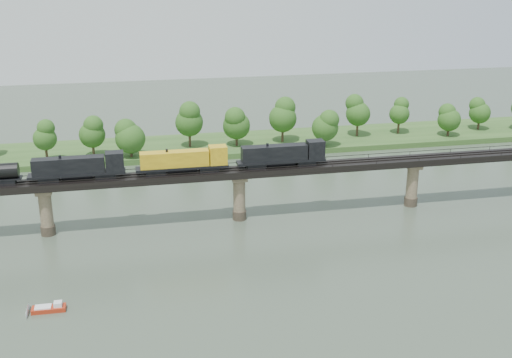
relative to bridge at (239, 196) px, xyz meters
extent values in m
plane|color=#364335|center=(0.00, -30.00, -5.46)|extent=(400.00, 400.00, 0.00)
cube|color=#2F5220|center=(0.00, 55.00, -4.66)|extent=(300.00, 24.00, 1.60)
cylinder|color=#473A2D|center=(-40.00, 0.00, -4.46)|extent=(3.00, 3.00, 2.00)
cylinder|color=#877658|center=(-40.00, 0.00, 0.04)|extent=(2.60, 2.60, 9.00)
cube|color=#877658|center=(-40.00, 0.00, 4.04)|extent=(3.20, 3.20, 1.00)
cylinder|color=#473A2D|center=(0.00, 0.00, -4.46)|extent=(3.00, 3.00, 2.00)
cylinder|color=#877658|center=(0.00, 0.00, 0.04)|extent=(2.60, 2.60, 9.00)
cube|color=#877658|center=(0.00, 0.00, 4.04)|extent=(3.20, 3.20, 1.00)
cylinder|color=#473A2D|center=(40.00, 0.00, -4.46)|extent=(3.00, 3.00, 2.00)
cylinder|color=#877658|center=(40.00, 0.00, 0.04)|extent=(2.60, 2.60, 9.00)
cube|color=#877658|center=(40.00, 0.00, 4.04)|extent=(3.20, 3.20, 1.00)
cube|color=black|center=(0.00, 0.00, 5.29)|extent=(220.00, 5.00, 1.50)
cube|color=black|center=(0.00, -0.75, 6.12)|extent=(220.00, 0.12, 0.16)
cube|color=black|center=(0.00, 0.75, 6.12)|extent=(220.00, 0.12, 0.16)
cube|color=black|center=(0.00, -2.40, 6.74)|extent=(220.00, 0.10, 0.10)
cube|color=black|center=(0.00, 2.40, 6.74)|extent=(220.00, 0.10, 0.10)
cube|color=black|center=(0.00, -2.40, 6.39)|extent=(0.08, 0.08, 0.70)
cube|color=black|center=(0.00, 2.40, 6.39)|extent=(0.08, 0.08, 0.70)
cylinder|color=#382619|center=(-44.43, 46.31, -2.10)|extent=(0.70, 0.70, 3.51)
sphere|color=#204C15|center=(-44.43, 46.31, 2.57)|extent=(6.31, 6.31, 6.31)
sphere|color=#204C15|center=(-44.43, 46.31, 5.50)|extent=(4.73, 4.73, 4.73)
cylinder|color=#382619|center=(-32.24, 48.84, -2.19)|extent=(0.70, 0.70, 3.34)
sphere|color=#204C15|center=(-32.24, 48.84, 2.27)|extent=(7.18, 7.18, 7.18)
sphere|color=#204C15|center=(-32.24, 48.84, 5.06)|extent=(5.39, 5.39, 5.39)
cylinder|color=#382619|center=(-22.01, 46.15, -2.45)|extent=(0.70, 0.70, 2.83)
sphere|color=#204C15|center=(-22.01, 46.15, 1.32)|extent=(8.26, 8.26, 8.26)
sphere|color=#204C15|center=(-22.01, 46.15, 3.68)|extent=(6.19, 6.19, 6.19)
cylinder|color=#382619|center=(-5.04, 52.68, -1.88)|extent=(0.70, 0.70, 3.96)
sphere|color=#204C15|center=(-5.04, 52.68, 3.41)|extent=(8.07, 8.07, 8.07)
sphere|color=#204C15|center=(-5.04, 52.68, 6.71)|extent=(6.05, 6.05, 6.05)
cylinder|color=#382619|center=(8.52, 51.14, -2.23)|extent=(0.70, 0.70, 3.27)
sphere|color=#204C15|center=(8.52, 51.14, 2.13)|extent=(8.03, 8.03, 8.03)
sphere|color=#204C15|center=(8.52, 51.14, 4.85)|extent=(6.02, 6.02, 6.02)
cylinder|color=#382619|center=(22.65, 52.31, -1.90)|extent=(0.70, 0.70, 3.92)
sphere|color=#204C15|center=(22.65, 52.31, 3.33)|extent=(8.29, 8.29, 8.29)
sphere|color=#204C15|center=(22.65, 52.31, 6.60)|extent=(6.21, 6.21, 6.21)
cylinder|color=#382619|center=(33.59, 45.35, -2.35)|extent=(0.70, 0.70, 3.02)
sphere|color=#204C15|center=(33.59, 45.35, 1.69)|extent=(7.74, 7.74, 7.74)
sphere|color=#204C15|center=(33.59, 45.35, 4.21)|extent=(5.80, 5.80, 5.80)
cylinder|color=#382619|center=(46.81, 54.03, -1.96)|extent=(0.70, 0.70, 3.80)
sphere|color=#204C15|center=(46.81, 54.03, 3.10)|extent=(7.47, 7.47, 7.47)
sphere|color=#204C15|center=(46.81, 54.03, 6.27)|extent=(5.60, 5.60, 5.60)
cylinder|color=#382619|center=(60.48, 54.26, -2.17)|extent=(0.70, 0.70, 3.38)
sphere|color=#204C15|center=(60.48, 54.26, 2.34)|extent=(6.23, 6.23, 6.23)
sphere|color=#204C15|center=(60.48, 54.26, 5.16)|extent=(4.67, 4.67, 4.67)
cylinder|color=#382619|center=(74.35, 48.39, -2.47)|extent=(0.70, 0.70, 2.77)
sphere|color=#204C15|center=(74.35, 48.39, 1.22)|extent=(7.04, 7.04, 7.04)
sphere|color=#204C15|center=(74.35, 48.39, 3.54)|extent=(5.28, 5.28, 5.28)
cylinder|color=#382619|center=(87.62, 53.57, -2.39)|extent=(0.70, 0.70, 2.94)
sphere|color=#204C15|center=(87.62, 53.57, 1.54)|extent=(6.73, 6.73, 6.73)
sphere|color=#204C15|center=(87.62, 53.57, 3.99)|extent=(5.05, 5.05, 5.05)
cube|color=black|center=(14.73, 0.00, 6.60)|extent=(4.03, 2.42, 1.11)
cube|color=black|center=(3.63, 0.00, 6.60)|extent=(4.03, 2.42, 1.11)
cube|color=black|center=(9.18, 0.00, 7.30)|extent=(19.16, 3.03, 0.50)
cube|color=black|center=(7.67, 0.00, 9.17)|extent=(14.12, 2.72, 3.23)
cube|color=black|center=(16.74, 0.00, 9.47)|extent=(3.63, 3.03, 3.83)
cylinder|color=black|center=(9.18, 0.00, 6.75)|extent=(6.05, 1.41, 1.41)
cube|color=black|center=(-6.45, 0.00, 6.60)|extent=(4.03, 2.42, 1.11)
cube|color=black|center=(-17.55, 0.00, 6.60)|extent=(4.03, 2.42, 1.11)
cube|color=black|center=(-12.00, 0.00, 7.30)|extent=(19.16, 3.03, 0.50)
cube|color=gold|center=(-13.51, 0.00, 9.17)|extent=(14.12, 2.72, 3.23)
cube|color=gold|center=(-4.44, 0.00, 9.47)|extent=(3.63, 3.03, 3.83)
cylinder|color=black|center=(-12.00, 0.00, 6.75)|extent=(6.05, 1.41, 1.41)
cube|color=black|center=(-27.63, 0.00, 6.60)|extent=(4.03, 2.42, 1.11)
cube|color=black|center=(-38.73, 0.00, 6.60)|extent=(4.03, 2.42, 1.11)
cube|color=black|center=(-33.18, 0.00, 7.30)|extent=(19.16, 3.03, 0.50)
cube|color=black|center=(-34.70, 0.00, 9.17)|extent=(14.12, 2.72, 3.23)
cube|color=black|center=(-25.62, 0.00, 9.47)|extent=(3.63, 3.03, 3.83)
cylinder|color=black|center=(-33.18, 0.00, 6.75)|extent=(6.05, 1.41, 1.41)
cube|color=black|center=(-46.80, 0.00, 6.60)|extent=(3.53, 2.22, 1.11)
cube|color=#A52912|center=(-37.07, -31.38, -5.08)|extent=(5.38, 2.01, 0.75)
cube|color=white|center=(-37.92, -31.37, -4.66)|extent=(2.59, 1.64, 0.27)
cube|color=white|center=(-35.57, -31.40, -4.34)|extent=(1.30, 1.30, 0.75)
camera|label=1|loc=(-22.72, -127.10, 48.92)|focal=45.00mm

